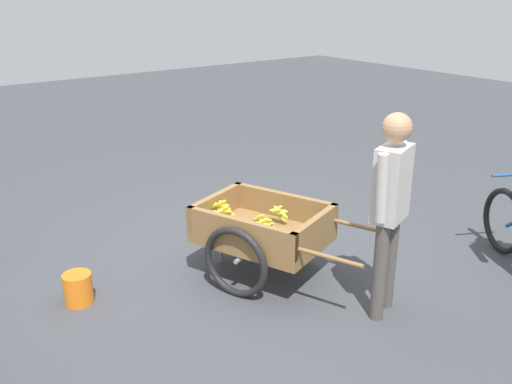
# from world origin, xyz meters

# --- Properties ---
(ground_plane) EXTENTS (24.00, 24.00, 0.00)m
(ground_plane) POSITION_xyz_m (0.00, 0.00, 0.00)
(ground_plane) COLOR #3D3F44
(fruit_cart) EXTENTS (1.81, 1.29, 0.72)m
(fruit_cart) POSITION_xyz_m (-0.30, 0.11, 0.44)
(fruit_cart) COLOR olive
(fruit_cart) RESTS_ON ground
(vendor_person) EXTENTS (0.31, 0.55, 1.66)m
(vendor_person) POSITION_xyz_m (-1.38, -0.30, 1.00)
(vendor_person) COLOR #4C4742
(vendor_person) RESTS_ON ground
(plastic_bucket) EXTENTS (0.24, 0.24, 0.27)m
(plastic_bucket) POSITION_xyz_m (0.24, 1.64, 0.13)
(plastic_bucket) COLOR orange
(plastic_bucket) RESTS_ON ground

